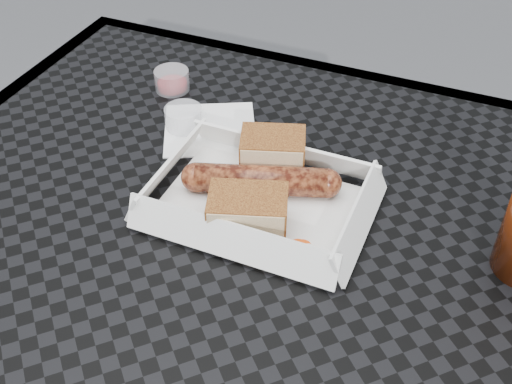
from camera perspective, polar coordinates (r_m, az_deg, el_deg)
patio_table at (r=0.77m, az=-4.19°, el=-7.02°), size 0.80×0.80×0.74m
food_tray at (r=0.74m, az=0.30°, el=-1.17°), size 0.22×0.15×0.00m
bratwurst at (r=0.74m, az=0.45°, el=1.06°), size 0.18×0.08×0.03m
bread_near at (r=0.77m, az=1.49°, el=3.55°), size 0.09×0.08×0.05m
bread_far at (r=0.70m, az=-0.73°, el=-1.73°), size 0.10×0.08×0.04m
veg_garnish at (r=0.68m, az=4.19°, el=-5.35°), size 0.03×0.03×0.00m
napkin at (r=0.86m, az=-4.11°, el=5.61°), size 0.16×0.16×0.00m
condiment_cup_sauce at (r=0.95m, az=-7.48°, el=9.83°), size 0.05×0.05×0.03m
condiment_cup_empty at (r=0.86m, az=-6.45°, el=6.55°), size 0.05×0.05×0.03m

